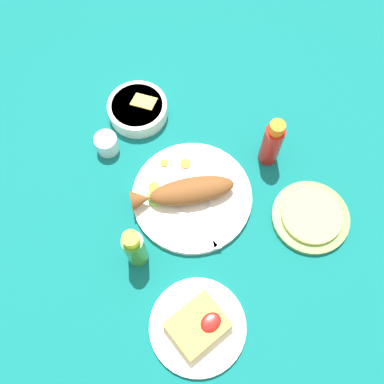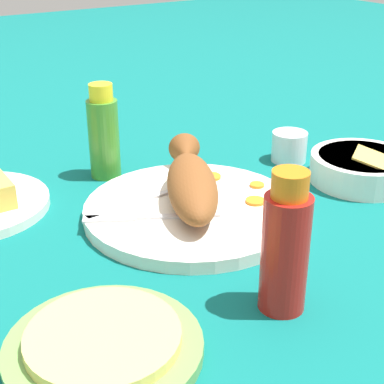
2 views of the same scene
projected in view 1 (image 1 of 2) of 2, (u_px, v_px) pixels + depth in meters
name	position (u px, v px, depth m)	size (l,w,h in m)	color
ground_plane	(192.00, 198.00, 1.10)	(4.00, 4.00, 0.00)	#0C605B
main_plate	(192.00, 197.00, 1.09)	(0.31, 0.31, 0.02)	white
fried_fish	(186.00, 192.00, 1.06)	(0.25, 0.17, 0.06)	brown
fork_near	(211.00, 218.00, 1.06)	(0.10, 0.17, 0.00)	silver
fork_far	(193.00, 225.00, 1.05)	(0.03, 0.19, 0.00)	silver
carrot_slice_near	(185.00, 164.00, 1.12)	(0.03, 0.03, 0.00)	orange
carrot_slice_mid	(165.00, 163.00, 1.12)	(0.02, 0.02, 0.00)	orange
carrot_slice_far	(154.00, 188.00, 1.09)	(0.03, 0.03, 0.00)	orange
carrot_slice_extra	(152.00, 197.00, 1.08)	(0.03, 0.03, 0.00)	orange
lime_wedge_main	(156.00, 198.00, 1.07)	(0.04, 0.04, 0.02)	#6BB233
hot_sauce_bottle_red	(272.00, 143.00, 1.08)	(0.05, 0.05, 0.16)	#B21914
hot_sauce_bottle_green	(135.00, 248.00, 0.97)	(0.05, 0.05, 0.15)	#3D8428
salt_cup	(107.00, 144.00, 1.14)	(0.06, 0.06, 0.05)	silver
side_plate_fries	(198.00, 326.00, 0.96)	(0.22, 0.22, 0.01)	white
fries_pile	(198.00, 325.00, 0.94)	(0.12, 0.10, 0.04)	gold
guacamole_bowl	(138.00, 109.00, 1.18)	(0.16, 0.16, 0.06)	white
tortilla_plate	(310.00, 217.00, 1.07)	(0.19, 0.19, 0.01)	#6B9E4C
tortilla_stack	(312.00, 215.00, 1.06)	(0.15, 0.15, 0.01)	#E0C666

